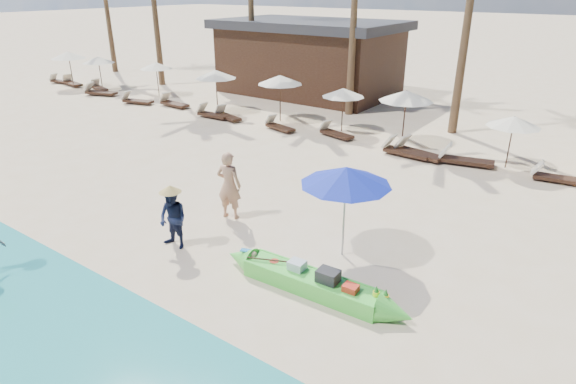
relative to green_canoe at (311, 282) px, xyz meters
The scene contains 29 objects.
ground 3.65m from the green_canoe, behind, with size 240.00×240.00×0.00m, color beige.
wet_sand_strip 6.07m from the green_canoe, 126.85° to the right, with size 240.00×4.50×0.01m, color tan.
green_canoe is the anchor object (origin of this frame).
tourist 4.35m from the green_canoe, 156.23° to the left, with size 0.73×0.48×1.99m, color tan.
vendor_green 3.97m from the green_canoe, behind, with size 0.78×0.60×1.60m, color #151C3A.
blue_umbrella 2.59m from the green_canoe, 96.81° to the left, with size 2.18×2.18×2.35m.
resort_parasol_0 27.37m from the green_canoe, 158.00° to the left, with size 2.20×2.20×2.27m.
lounger_0_left 29.07m from the green_canoe, 159.03° to the left, with size 1.78×0.88×0.58m.
lounger_0_right 27.77m from the green_canoe, 158.01° to the left, with size 2.00×0.91×0.65m.
resort_parasol_1 25.62m from the green_canoe, 154.80° to the left, with size 2.00×2.00×2.06m.
lounger_1_left 25.31m from the green_canoe, 155.37° to the left, with size 1.81×0.97×0.59m.
lounger_1_right 23.67m from the green_canoe, 156.02° to the left, with size 2.09×1.25×0.68m.
resort_parasol_2 22.06m from the green_canoe, 147.87° to the left, with size 1.92×1.92×1.98m.
lounger_2_left 20.30m from the green_canoe, 152.20° to the left, with size 1.93×1.04×0.63m.
resort_parasol_3 16.82m from the green_canoe, 140.15° to the left, with size 2.14×2.14×2.20m.
lounger_3_left 18.75m from the green_canoe, 146.99° to the left, with size 1.96×0.71×0.65m.
lounger_3_right 15.65m from the green_canoe, 141.75° to the left, with size 1.86×0.63×0.63m.
resort_parasol_4 14.59m from the green_canoe, 129.03° to the left, with size 2.17×2.17×2.24m.
lounger_4_left 15.15m from the green_canoe, 139.12° to the left, with size 1.81×0.99×0.59m.
lounger_4_right 12.84m from the green_canoe, 129.72° to the left, with size 1.74×0.87×0.56m.
resort_parasol_5 12.85m from the green_canoe, 116.63° to the left, with size 1.92×1.92×1.98m.
lounger_5_left 11.81m from the green_canoe, 117.87° to the left, with size 1.81×0.93×0.59m.
resort_parasol_6 11.58m from the green_canoe, 103.34° to the left, with size 2.23×2.23×2.29m.
lounger_6_left 10.05m from the green_canoe, 98.67° to the left, with size 2.07×0.99×0.68m.
lounger_6_right 9.97m from the green_canoe, 101.39° to the left, with size 1.99×0.71×0.66m.
resort_parasol_7 10.94m from the green_canoe, 81.39° to the left, with size 1.88×1.88×1.94m.
lounger_7_left 10.11m from the green_canoe, 88.60° to the left, with size 2.06×1.01×0.67m.
lounger_7_right 10.74m from the green_canoe, 71.92° to the left, with size 1.78×0.78×0.59m.
pavilion_west 21.23m from the green_canoe, 123.40° to the left, with size 10.80×6.60×4.30m.
Camera 1 is at (8.39, -7.71, 6.23)m, focal length 30.00 mm.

